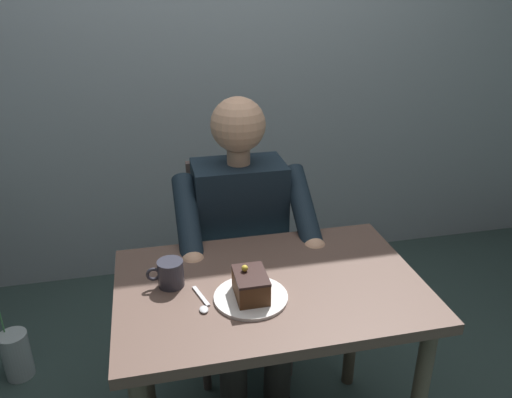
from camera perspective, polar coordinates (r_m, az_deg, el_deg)
cafe_rear_panel at (r=2.73m, az=-6.01°, el=21.51°), size 6.40×0.12×3.00m
dining_table at (r=1.67m, az=1.55°, el=-12.58°), size 0.96×0.63×0.74m
chair at (r=2.23m, az=-2.28°, el=-6.23°), size 0.42×0.42×0.90m
seated_person at (r=2.02m, az=-1.44°, el=-5.23°), size 0.53×0.58×1.21m
dessert_plate at (r=1.53m, az=-0.59°, el=-11.08°), size 0.22×0.22×0.01m
cake_slice at (r=1.51m, az=-0.60°, el=-9.72°), size 0.09×0.13×0.10m
coffee_cup at (r=1.59m, az=-9.72°, el=-8.27°), size 0.12×0.08×0.09m
dessert_spoon at (r=1.52m, az=-6.09°, el=-11.68°), size 0.04×0.14×0.01m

